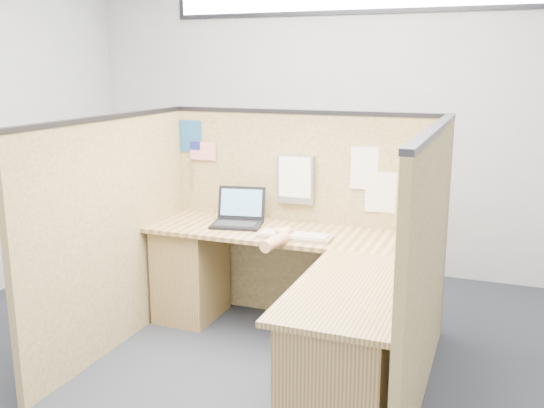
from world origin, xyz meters
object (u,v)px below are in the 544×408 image
at_px(keyboard, 295,236).
at_px(mouse, 284,235).
at_px(laptop, 240,215).
at_px(l_desk, 293,302).

distance_m(keyboard, mouse, 0.07).
height_order(laptop, mouse, laptop).
relative_size(laptop, keyboard, 0.79).
distance_m(laptop, mouse, 0.49).
bearing_deg(mouse, laptop, 150.16).
xyz_separation_m(laptop, mouse, (0.42, -0.24, -0.04)).
xyz_separation_m(keyboard, mouse, (-0.06, -0.03, 0.01)).
height_order(l_desk, mouse, mouse).
relative_size(laptop, mouse, 3.42).
bearing_deg(mouse, keyboard, 21.31).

